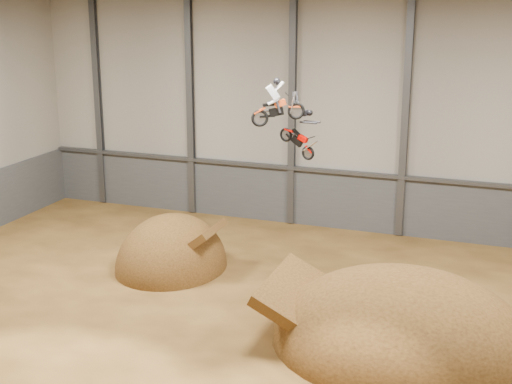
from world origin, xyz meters
TOP-DOWN VIEW (x-y plane):
  - floor at (0.00, 0.00)m, footprint 40.00×40.00m
  - back_wall at (0.00, 15.00)m, footprint 40.00×0.10m
  - lower_band_back at (0.00, 14.90)m, footprint 39.80×0.18m
  - steel_rail at (0.00, 14.75)m, footprint 39.80×0.35m
  - steel_column_0 at (-16.67, 14.80)m, footprint 0.40×0.36m
  - steel_column_1 at (-10.00, 14.80)m, footprint 0.40×0.36m
  - steel_column_2 at (-3.33, 14.80)m, footprint 0.40×0.36m
  - steel_column_3 at (3.33, 14.80)m, footprint 0.40×0.36m
  - takeoff_ramp at (-6.93, 5.62)m, footprint 5.61×6.48m
  - landing_ramp at (5.63, 1.14)m, footprint 10.60×9.38m
  - fmx_rider_a at (-0.47, 3.71)m, footprint 2.81×1.96m
  - fmx_rider_b at (-0.06, 4.54)m, footprint 3.50×1.69m

SIDE VIEW (x-z plane):
  - floor at x=0.00m, z-range 0.00..0.00m
  - takeoff_ramp at x=-6.93m, z-range -2.81..2.81m
  - landing_ramp at x=5.63m, z-range -3.06..3.06m
  - lower_band_back at x=0.00m, z-range 0.00..3.50m
  - steel_rail at x=0.00m, z-range 3.45..3.65m
  - back_wall at x=0.00m, z-range 0.00..14.00m
  - steel_column_0 at x=-16.67m, z-range 0.05..13.95m
  - steel_column_1 at x=-10.00m, z-range 0.05..13.95m
  - steel_column_2 at x=-3.33m, z-range 0.05..13.95m
  - steel_column_3 at x=3.33m, z-range 0.05..13.95m
  - fmx_rider_b at x=-0.06m, z-range 6.50..9.78m
  - fmx_rider_a at x=-0.47m, z-range 8.13..10.63m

